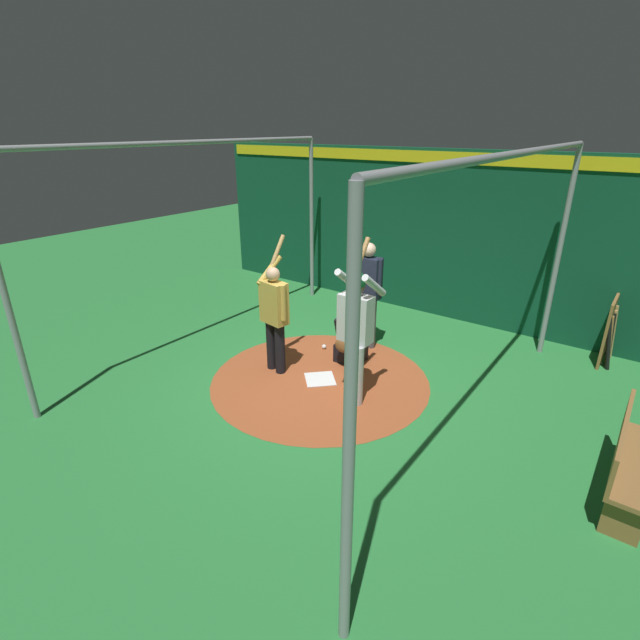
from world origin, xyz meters
name	(u,v)px	position (x,y,z in m)	size (l,w,h in m)	color
ground_plane	(320,380)	(0.00, 0.00, 0.00)	(26.05, 26.05, 0.00)	#287A38
dirt_circle	(320,380)	(0.00, 0.00, 0.00)	(3.17, 3.17, 0.01)	#9E4C28
home_plate	(320,379)	(0.00, 0.00, 0.01)	(0.42, 0.42, 0.01)	white
batter	(356,323)	(0.08, 0.63, 1.09)	(0.68, 0.49, 2.12)	#B3B3B7
catcher	(350,340)	(-0.74, 0.03, 0.38)	(0.58, 0.40, 0.96)	black
umpire	(367,290)	(-1.40, -0.08, 0.99)	(0.22, 0.49, 1.76)	#4C4C51
visitor	(275,312)	(0.13, -0.72, 0.94)	(0.58, 0.51, 2.00)	black
back_wall	(430,233)	(-3.53, 0.00, 1.55)	(0.23, 10.05, 3.08)	#0F472D
cage_frame	(320,225)	(0.00, 0.00, 2.27)	(5.89, 4.79, 3.25)	gray
bat_rack	(610,330)	(-3.28, 3.24, 0.49)	(1.06, 0.21, 1.05)	olive
bench	(629,460)	(0.09, 3.81, 0.43)	(1.45, 0.36, 0.85)	olive
baseball_0	(324,347)	(-0.87, -0.56, 0.04)	(0.07, 0.07, 0.07)	white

